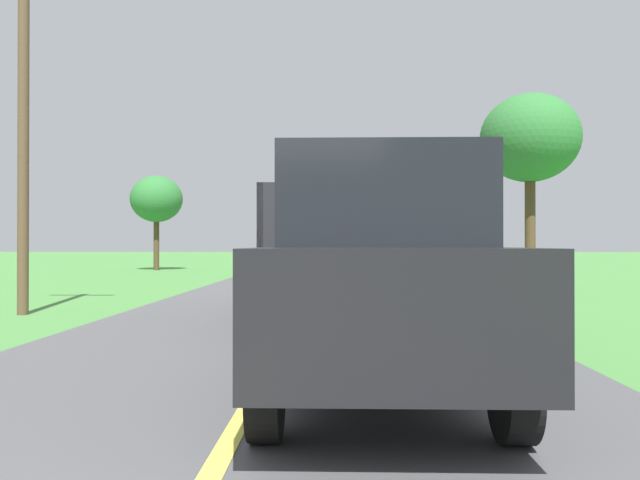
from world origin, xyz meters
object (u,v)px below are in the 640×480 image
object	(u,v)px
following_car	(376,274)
roadside_tree_mid_right	(530,139)
banana_truck_far	(335,240)
utility_pole_roadside	(23,113)
roadside_tree_near_left	(156,199)
banana_truck_near	(346,236)

from	to	relation	value
following_car	roadside_tree_mid_right	bearing A→B (deg)	67.28
banana_truck_far	utility_pole_roadside	distance (m)	16.31
utility_pole_roadside	roadside_tree_near_left	bearing A→B (deg)	99.38
roadside_tree_near_left	roadside_tree_mid_right	world-z (taller)	roadside_tree_mid_right
roadside_tree_near_left	roadside_tree_mid_right	xyz separation A→B (m)	(14.27, -13.92, 0.60)
banana_truck_near	roadside_tree_mid_right	size ratio (longest dim) A/B	1.08
roadside_tree_mid_right	roadside_tree_near_left	bearing A→B (deg)	135.70
banana_truck_near	utility_pole_roadside	size ratio (longest dim) A/B	0.83
banana_truck_near	roadside_tree_near_left	distance (m)	21.57
banana_truck_near	roadside_tree_near_left	size ratio (longest dim) A/B	1.23
banana_truck_near	roadside_tree_mid_right	world-z (taller)	roadside_tree_mid_right
banana_truck_far	roadside_tree_mid_right	world-z (taller)	roadside_tree_mid_right
banana_truck_far	roadside_tree_near_left	xyz separation A→B (m)	(-8.98, 4.29, 2.07)
utility_pole_roadside	banana_truck_near	bearing A→B (deg)	-0.15
banana_truck_far	roadside_tree_near_left	world-z (taller)	roadside_tree_near_left
banana_truck_far	roadside_tree_near_left	distance (m)	10.16
banana_truck_far	utility_pole_roadside	xyz separation A→B (m)	(-5.78, -15.08, 2.29)
banana_truck_far	roadside_tree_near_left	size ratio (longest dim) A/B	1.23
roadside_tree_mid_right	banana_truck_near	bearing A→B (deg)	-132.73
roadside_tree_near_left	banana_truck_near	bearing A→B (deg)	-64.56
utility_pole_roadside	roadside_tree_mid_right	distance (m)	12.34
banana_truck_far	roadside_tree_mid_right	bearing A→B (deg)	-61.23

